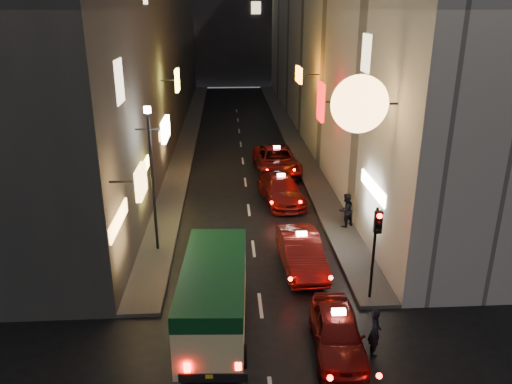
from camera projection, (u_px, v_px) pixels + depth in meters
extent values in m
cube|color=#3B3835|center=(134.00, 22.00, 38.20)|extent=(6.00, 52.00, 18.00)
cube|color=#FFB259|center=(141.00, 181.00, 16.55)|extent=(0.18, 1.38, 0.98)
cube|color=white|center=(165.00, 129.00, 21.40)|extent=(0.18, 1.89, 0.88)
cube|color=yellow|center=(177.00, 80.00, 30.10)|extent=(0.18, 1.29, 1.32)
cube|color=#FFB259|center=(118.00, 220.00, 17.64)|extent=(0.10, 2.95, 0.55)
cube|color=yellow|center=(142.00, 172.00, 22.76)|extent=(0.10, 3.73, 0.55)
cube|color=#FFB259|center=(163.00, 131.00, 30.39)|extent=(0.10, 3.36, 0.55)
cube|color=#FFE5B2|center=(119.00, 81.00, 18.30)|extent=(0.06, 1.30, 1.60)
cube|color=#B9B5AA|center=(340.00, 22.00, 39.10)|extent=(6.00, 52.00, 18.00)
cylinder|color=#FFB259|center=(360.00, 104.00, 17.57)|extent=(2.05, 0.18, 2.05)
cube|color=#F20A0A|center=(321.00, 102.00, 26.59)|extent=(0.18, 1.34, 2.01)
cube|color=orange|center=(299.00, 75.00, 32.21)|extent=(0.18, 1.98, 0.98)
cube|color=white|center=(373.00, 187.00, 20.80)|extent=(0.10, 3.37, 0.55)
cube|color=#FFE5B2|center=(366.00, 53.00, 21.42)|extent=(0.06, 1.30, 1.60)
cube|color=#37363C|center=(232.00, 0.00, 67.90)|extent=(30.00, 10.00, 22.00)
cube|color=#474542|center=(189.00, 135.00, 41.51)|extent=(1.50, 52.00, 0.15)
cube|color=#474542|center=(290.00, 134.00, 41.99)|extent=(1.50, 52.00, 0.15)
cube|color=#F6E59A|center=(214.00, 295.00, 16.02)|extent=(2.24, 5.67, 2.05)
cube|color=#0C3F1A|center=(213.00, 273.00, 15.75)|extent=(2.26, 5.69, 0.51)
cube|color=black|center=(214.00, 285.00, 16.21)|extent=(2.15, 3.45, 0.46)
cube|color=black|center=(213.00, 376.00, 13.76)|extent=(1.92, 0.28, 0.28)
cube|color=#FF0A05|center=(187.00, 368.00, 13.53)|extent=(0.17, 0.06, 0.26)
cube|color=#FF0A05|center=(238.00, 366.00, 13.61)|extent=(0.17, 0.06, 0.26)
cylinder|color=black|center=(192.00, 294.00, 18.00)|extent=(0.20, 0.71, 0.71)
cylinder|color=black|center=(243.00, 357.00, 14.75)|extent=(0.20, 0.71, 0.71)
imported|color=maroon|center=(338.00, 329.00, 15.35)|extent=(2.23, 4.83, 1.50)
cube|color=white|center=(339.00, 306.00, 15.06)|extent=(0.43, 0.21, 0.16)
sphere|color=#FF0A05|center=(330.00, 378.00, 13.30)|extent=(0.16, 0.16, 0.16)
sphere|color=#FF0A05|center=(379.00, 376.00, 13.37)|extent=(0.16, 0.16, 0.16)
imported|color=maroon|center=(301.00, 249.00, 20.25)|extent=(2.38, 5.33, 1.67)
cube|color=white|center=(302.00, 228.00, 19.93)|extent=(0.43, 0.20, 0.16)
sphere|color=#FF0A05|center=(290.00, 279.00, 17.98)|extent=(0.16, 0.16, 0.16)
sphere|color=#FF0A05|center=(331.00, 278.00, 18.06)|extent=(0.16, 0.16, 0.16)
imported|color=maroon|center=(281.00, 187.00, 27.30)|extent=(2.82, 5.42, 1.64)
cube|color=white|center=(281.00, 171.00, 26.98)|extent=(0.44, 0.24, 0.16)
sphere|color=#FF0A05|center=(272.00, 203.00, 25.05)|extent=(0.16, 0.16, 0.16)
sphere|color=#FF0A05|center=(300.00, 202.00, 25.13)|extent=(0.16, 0.16, 0.16)
imported|color=maroon|center=(277.00, 158.00, 32.18)|extent=(2.77, 5.89, 1.82)
cube|color=white|center=(277.00, 143.00, 31.83)|extent=(0.43, 0.21, 0.16)
sphere|color=#FF0A05|center=(267.00, 170.00, 29.69)|extent=(0.16, 0.16, 0.16)
sphere|color=#FF0A05|center=(294.00, 170.00, 29.78)|extent=(0.16, 0.16, 0.16)
imported|color=black|center=(375.00, 329.00, 15.13)|extent=(0.41, 0.61, 1.79)
imported|color=black|center=(346.00, 208.00, 23.72)|extent=(0.84, 0.75, 1.89)
cylinder|color=black|center=(373.00, 254.00, 17.57)|extent=(0.10, 0.10, 3.50)
cube|color=black|center=(378.00, 222.00, 16.95)|extent=(0.26, 0.18, 0.80)
sphere|color=#FF0A05|center=(380.00, 216.00, 16.75)|extent=(0.18, 0.18, 0.18)
sphere|color=black|center=(379.00, 223.00, 16.85)|extent=(0.17, 0.17, 0.17)
sphere|color=black|center=(378.00, 231.00, 16.94)|extent=(0.17, 0.17, 0.17)
cylinder|color=black|center=(153.00, 184.00, 20.79)|extent=(0.12, 0.12, 6.00)
cylinder|color=#FFE5BF|center=(147.00, 110.00, 19.71)|extent=(0.28, 0.28, 0.25)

